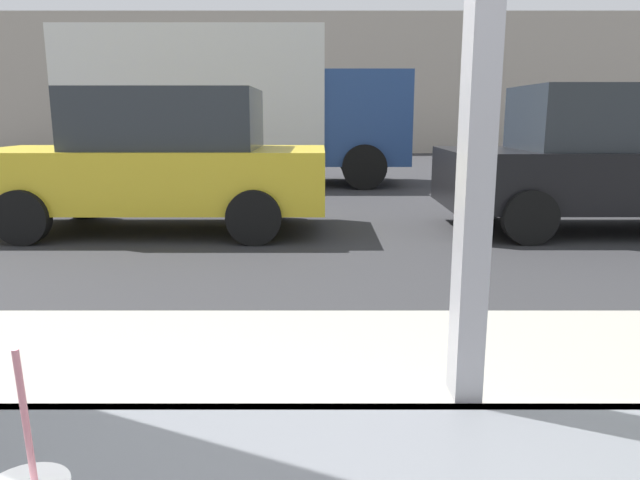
# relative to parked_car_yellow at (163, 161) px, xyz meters

# --- Properties ---
(ground_plane) EXTENTS (60.00, 60.00, 0.00)m
(ground_plane) POSITION_rel_parked_car_yellow_xyz_m (2.31, 1.37, -0.90)
(ground_plane) COLOR #2D2D30
(sidewalk_strip) EXTENTS (16.00, 2.80, 0.13)m
(sidewalk_strip) POSITION_rel_parked_car_yellow_xyz_m (2.31, -5.03, -0.83)
(sidewalk_strip) COLOR #9E998E
(sidewalk_strip) RESTS_ON ground
(building_facade_far) EXTENTS (28.00, 1.20, 5.28)m
(building_facade_far) POSITION_rel_parked_car_yellow_xyz_m (2.31, 16.37, 1.74)
(building_facade_far) COLOR #A89E8E
(building_facade_far) RESTS_ON ground
(parked_car_yellow) EXTENTS (4.30, 1.96, 1.79)m
(parked_car_yellow) POSITION_rel_parked_car_yellow_xyz_m (0.00, 0.00, 0.00)
(parked_car_yellow) COLOR gold
(parked_car_yellow) RESTS_ON ground
(parked_car_black) EXTENTS (4.30, 1.94, 1.83)m
(parked_car_black) POSITION_rel_parked_car_yellow_xyz_m (5.76, 0.00, 0.01)
(parked_car_black) COLOR black
(parked_car_black) RESTS_ON ground
(box_truck) EXTENTS (7.10, 2.44, 3.19)m
(box_truck) POSITION_rel_parked_car_yellow_xyz_m (0.12, 5.35, 0.82)
(box_truck) COLOR silver
(box_truck) RESTS_ON ground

